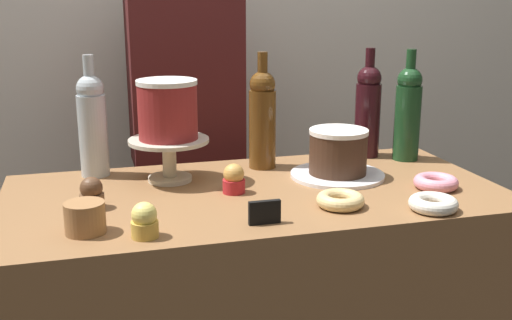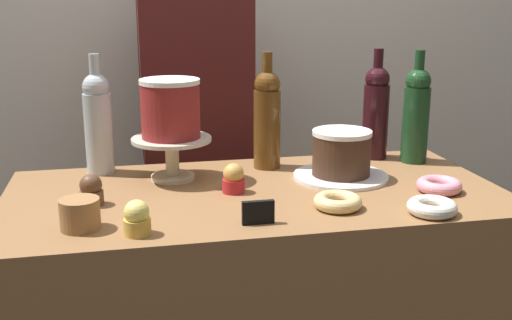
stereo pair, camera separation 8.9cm
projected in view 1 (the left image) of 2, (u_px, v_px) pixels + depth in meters
The scene contains 18 objects.
back_wall at pixel (192, 21), 2.28m from camera, with size 6.00×0.05×2.60m.
cake_stand_pedestal at pixel (169, 152), 1.63m from camera, with size 0.21×0.21×0.11m.
white_layer_cake at pixel (168, 109), 1.60m from camera, with size 0.16×0.16×0.15m.
silver_serving_platter at pixel (337, 175), 1.68m from camera, with size 0.25×0.25×0.01m.
chocolate_round_cake at pixel (338, 151), 1.66m from camera, with size 0.16×0.16×0.12m.
wine_bottle_clear at pixel (92, 123), 1.66m from camera, with size 0.08×0.08×0.33m.
wine_bottle_dark_red at pixel (368, 109), 1.86m from camera, with size 0.08×0.08×0.33m.
wine_bottle_amber at pixel (262, 117), 1.74m from camera, with size 0.08×0.08×0.33m.
wine_bottle_green at pixel (408, 112), 1.82m from camera, with size 0.08×0.08×0.33m.
cupcake_lemon at pixel (145, 221), 1.26m from camera, with size 0.06×0.06×0.07m.
cupcake_caramel at pixel (234, 180), 1.53m from camera, with size 0.06×0.06×0.07m.
cupcake_chocolate at pixel (92, 194), 1.43m from camera, with size 0.06×0.06×0.07m.
donut_pink at pixel (436, 182), 1.58m from camera, with size 0.11×0.11×0.03m.
donut_sugar at pixel (433, 204), 1.42m from camera, with size 0.11×0.11×0.03m.
donut_glazed at pixel (340, 200), 1.44m from camera, with size 0.11×0.11×0.03m.
cookie_stack at pixel (85, 218), 1.28m from camera, with size 0.08×0.08×0.07m.
price_sign_chalkboard at pixel (265, 212), 1.33m from camera, with size 0.07×0.01×0.05m.
barista_figure at pixel (187, 164), 2.12m from camera, with size 0.36×0.22×1.60m.
Camera 1 is at (-0.39, -1.43, 1.40)m, focal length 43.70 mm.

